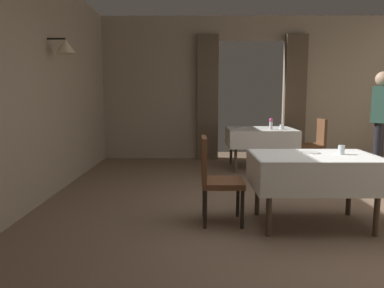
# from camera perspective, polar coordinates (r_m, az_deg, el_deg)

# --- Properties ---
(ground) EXTENTS (10.08, 10.08, 0.00)m
(ground) POSITION_cam_1_polar(r_m,az_deg,el_deg) (4.18, 17.44, -11.83)
(ground) COLOR #7A604C
(wall_back) EXTENTS (6.40, 0.27, 3.00)m
(wall_back) POSITION_cam_1_polar(r_m,az_deg,el_deg) (8.04, 9.06, 8.58)
(wall_back) COLOR gray
(wall_back) RESTS_ON ground
(dining_table_mid) EXTENTS (1.28, 0.88, 0.75)m
(dining_table_mid) POSITION_cam_1_polar(r_m,az_deg,el_deg) (4.04, 18.32, -3.21)
(dining_table_mid) COLOR #4C3D2D
(dining_table_mid) RESTS_ON ground
(dining_table_far) EXTENTS (1.24, 1.04, 0.75)m
(dining_table_far) POSITION_cam_1_polar(r_m,az_deg,el_deg) (6.97, 10.55, 1.53)
(dining_table_far) COLOR #4C3D2D
(dining_table_far) RESTS_ON ground
(chair_mid_left) EXTENTS (0.44, 0.44, 0.93)m
(chair_mid_left) POSITION_cam_1_polar(r_m,az_deg,el_deg) (3.94, 3.57, -4.89)
(chair_mid_left) COLOR black
(chair_mid_left) RESTS_ON ground
(chair_far_right) EXTENTS (0.44, 0.44, 0.93)m
(chair_far_right) POSITION_cam_1_polar(r_m,az_deg,el_deg) (7.19, 18.48, 0.39)
(chair_far_right) COLOR black
(chair_far_right) RESTS_ON ground
(plate_mid_a) EXTENTS (0.20, 0.20, 0.01)m
(plate_mid_a) POSITION_cam_1_polar(r_m,az_deg,el_deg) (4.15, 17.83, -1.24)
(plate_mid_a) COLOR white
(plate_mid_a) RESTS_ON dining_table_mid
(glass_mid_b) EXTENTS (0.07, 0.07, 0.10)m
(glass_mid_b) POSITION_cam_1_polar(r_m,az_deg,el_deg) (4.15, 22.10, -0.84)
(glass_mid_b) COLOR silver
(glass_mid_b) RESTS_ON dining_table_mid
(flower_vase_far) EXTENTS (0.07, 0.07, 0.21)m
(flower_vase_far) POSITION_cam_1_polar(r_m,az_deg,el_deg) (6.75, 12.13, 3.14)
(flower_vase_far) COLOR silver
(flower_vase_far) RESTS_ON dining_table_far
(plate_far_b) EXTENTS (0.20, 0.20, 0.01)m
(plate_far_b) POSITION_cam_1_polar(r_m,az_deg,el_deg) (7.09, 7.38, 2.58)
(plate_far_b) COLOR white
(plate_far_b) RESTS_ON dining_table_far
(glass_far_c) EXTENTS (0.08, 0.08, 0.08)m
(glass_far_c) POSITION_cam_1_polar(r_m,az_deg,el_deg) (6.94, 13.72, 2.61)
(glass_far_c) COLOR silver
(glass_far_c) RESTS_ON dining_table_far
(person_waiter_by_doorway) EXTENTS (0.39, 0.42, 1.72)m
(person_waiter_by_doorway) POSITION_cam_1_polar(r_m,az_deg,el_deg) (6.34, 27.13, 3.66)
(person_waiter_by_doorway) COLOR black
(person_waiter_by_doorway) RESTS_ON ground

